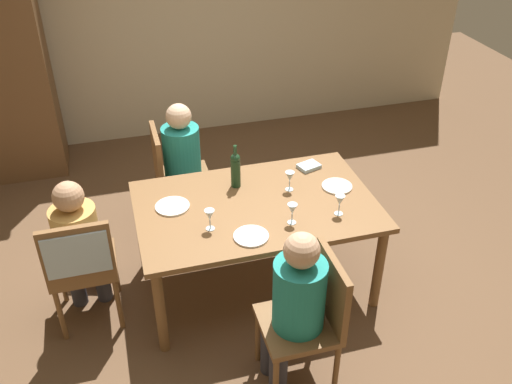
{
  "coord_description": "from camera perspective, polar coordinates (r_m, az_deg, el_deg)",
  "views": [
    {
      "loc": [
        -0.87,
        -3.1,
        2.96
      ],
      "look_at": [
        0.0,
        0.0,
        0.83
      ],
      "focal_mm": 39.26,
      "sensor_mm": 36.0,
      "label": 1
    }
  ],
  "objects": [
    {
      "name": "chair_left_end",
      "position": [
        3.82,
        -17.47,
        -6.7
      ],
      "size": [
        0.44,
        0.46,
        0.92
      ],
      "color": "brown",
      "rests_on": "ground_plane"
    },
    {
      "name": "folded_napkin",
      "position": [
        4.34,
        5.41,
        2.63
      ],
      "size": [
        0.19,
        0.16,
        0.03
      ],
      "primitive_type": "cube",
      "rotation": [
        0.0,
        0.0,
        0.31
      ],
      "color": "#ADC6D6",
      "rests_on": "dining_table"
    },
    {
      "name": "handbag",
      "position": [
        4.49,
        -16.54,
        -7.66
      ],
      "size": [
        0.3,
        0.19,
        0.22
      ],
      "primitive_type": "cube",
      "rotation": [
        0.0,
        0.0,
        -0.28
      ],
      "color": "brown",
      "rests_on": "ground_plane"
    },
    {
      "name": "dinner_plate_guest_right",
      "position": [
        4.13,
        8.25,
        0.58
      ],
      "size": [
        0.22,
        0.22,
        0.01
      ],
      "primitive_type": "cylinder",
      "color": "silver",
      "rests_on": "dining_table"
    },
    {
      "name": "person_man_guest",
      "position": [
        3.9,
        -17.64,
        -4.74
      ],
      "size": [
        0.3,
        0.34,
        1.11
      ],
      "color": "#33333D",
      "rests_on": "ground_plane"
    },
    {
      "name": "rear_room_partition",
      "position": [
        6.11,
        -7.32,
        17.95
      ],
      "size": [
        6.4,
        0.12,
        2.7
      ],
      "primitive_type": "cube",
      "color": "beige",
      "rests_on": "ground_plane"
    },
    {
      "name": "wine_bottle_tall_green",
      "position": [
        4.04,
        -2.1,
        2.38
      ],
      "size": [
        0.07,
        0.07,
        0.33
      ],
      "color": "#19381E",
      "rests_on": "dining_table"
    },
    {
      "name": "dining_table",
      "position": [
        3.96,
        -0.0,
        -2.15
      ],
      "size": [
        1.67,
        1.06,
        0.73
      ],
      "color": "brown",
      "rests_on": "ground_plane"
    },
    {
      "name": "wine_glass_near_right",
      "position": [
        3.63,
        -4.75,
        -2.42
      ],
      "size": [
        0.07,
        0.07,
        0.15
      ],
      "color": "silver",
      "rests_on": "dining_table"
    },
    {
      "name": "wine_glass_centre",
      "position": [
        3.68,
        3.72,
        -1.81
      ],
      "size": [
        0.07,
        0.07,
        0.15
      ],
      "color": "silver",
      "rests_on": "dining_table"
    },
    {
      "name": "ground_plane",
      "position": [
        4.37,
        -0.0,
        -9.13
      ],
      "size": [
        10.0,
        10.0,
        0.0
      ],
      "primitive_type": "plane",
      "color": "brown"
    },
    {
      "name": "wine_glass_near_left",
      "position": [
        4.02,
        3.46,
        1.52
      ],
      "size": [
        0.07,
        0.07,
        0.15
      ],
      "color": "silver",
      "rests_on": "dining_table"
    },
    {
      "name": "dinner_plate_host",
      "position": [
        3.61,
        -0.51,
        -4.53
      ],
      "size": [
        0.23,
        0.23,
        0.01
      ],
      "primitive_type": "cylinder",
      "color": "white",
      "rests_on": "dining_table"
    },
    {
      "name": "person_man_bearded",
      "position": [
        4.65,
        -7.23,
        3.51
      ],
      "size": [
        0.35,
        0.31,
        1.13
      ],
      "rotation": [
        0.0,
        0.0,
        -1.57
      ],
      "color": "#33333D",
      "rests_on": "ground_plane"
    },
    {
      "name": "dinner_plate_guest_left",
      "position": [
        3.92,
        -8.51,
        -1.46
      ],
      "size": [
        0.24,
        0.24,
        0.01
      ],
      "primitive_type": "cylinder",
      "color": "white",
      "rests_on": "dining_table"
    },
    {
      "name": "chair_near",
      "position": [
        3.4,
        5.71,
        -12.2
      ],
      "size": [
        0.44,
        0.44,
        0.92
      ],
      "rotation": [
        0.0,
        0.0,
        1.57
      ],
      "color": "brown",
      "rests_on": "ground_plane"
    },
    {
      "name": "chair_far_left",
      "position": [
        4.7,
        -8.48,
        2.03
      ],
      "size": [
        0.44,
        0.44,
        0.92
      ],
      "rotation": [
        0.0,
        0.0,
        -1.57
      ],
      "color": "brown",
      "rests_on": "ground_plane"
    },
    {
      "name": "person_woman_host",
      "position": [
        3.29,
        3.95,
        -11.12
      ],
      "size": [
        0.35,
        0.31,
        1.14
      ],
      "rotation": [
        0.0,
        0.0,
        1.57
      ],
      "color": "#33333D",
      "rests_on": "ground_plane"
    },
    {
      "name": "wine_glass_far",
      "position": [
        3.8,
        8.53,
        -0.9
      ],
      "size": [
        0.07,
        0.07,
        0.15
      ],
      "color": "silver",
      "rests_on": "dining_table"
    }
  ]
}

